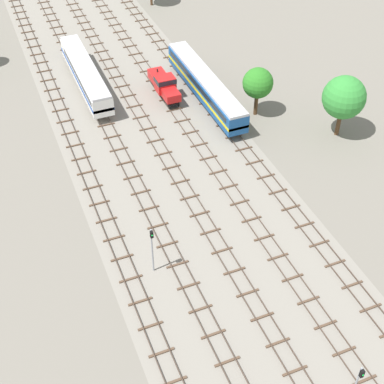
{
  "coord_description": "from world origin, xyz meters",
  "views": [
    {
      "loc": [
        -17.6,
        -3.21,
        42.57
      ],
      "look_at": [
        0.0,
        39.77,
        1.5
      ],
      "focal_mm": 51.19,
      "sensor_mm": 36.0,
      "label": 1
    }
  ],
  "objects_px": {
    "signal_post_nearest": "(152,246)",
    "signal_post_near": "(357,383)",
    "shunter_loco_centre_near": "(164,84)",
    "diesel_railcar_left_mid": "(85,74)",
    "passenger_coach_centre_right_nearest": "(205,85)"
  },
  "relations": [
    {
      "from": "diesel_railcar_left_mid",
      "to": "shunter_loco_centre_near",
      "type": "bearing_deg",
      "value": -32.07
    },
    {
      "from": "signal_post_nearest",
      "to": "signal_post_near",
      "type": "bearing_deg",
      "value": -62.89
    },
    {
      "from": "diesel_railcar_left_mid",
      "to": "signal_post_near",
      "type": "distance_m",
      "value": 57.09
    },
    {
      "from": "passenger_coach_centre_right_nearest",
      "to": "signal_post_near",
      "type": "height_order",
      "value": "signal_post_near"
    },
    {
      "from": "passenger_coach_centre_right_nearest",
      "to": "diesel_railcar_left_mid",
      "type": "distance_m",
      "value": 17.78
    },
    {
      "from": "passenger_coach_centre_right_nearest",
      "to": "signal_post_nearest",
      "type": "distance_m",
      "value": 32.6
    },
    {
      "from": "shunter_loco_centre_near",
      "to": "signal_post_near",
      "type": "distance_m",
      "value": 50.42
    },
    {
      "from": "diesel_railcar_left_mid",
      "to": "signal_post_near",
      "type": "height_order",
      "value": "signal_post_near"
    },
    {
      "from": "diesel_railcar_left_mid",
      "to": "signal_post_near",
      "type": "bearing_deg",
      "value": -82.47
    },
    {
      "from": "passenger_coach_centre_right_nearest",
      "to": "shunter_loco_centre_near",
      "type": "distance_m",
      "value": 6.03
    },
    {
      "from": "signal_post_nearest",
      "to": "signal_post_near",
      "type": "height_order",
      "value": "signal_post_nearest"
    },
    {
      "from": "shunter_loco_centre_near",
      "to": "passenger_coach_centre_right_nearest",
      "type": "bearing_deg",
      "value": -33.78
    },
    {
      "from": "passenger_coach_centre_right_nearest",
      "to": "diesel_railcar_left_mid",
      "type": "height_order",
      "value": "same"
    },
    {
      "from": "diesel_railcar_left_mid",
      "to": "signal_post_near",
      "type": "xyz_separation_m",
      "value": [
        7.48,
        -56.59,
        0.93
      ]
    },
    {
      "from": "shunter_loco_centre_near",
      "to": "signal_post_near",
      "type": "bearing_deg",
      "value": -92.84
    }
  ]
}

